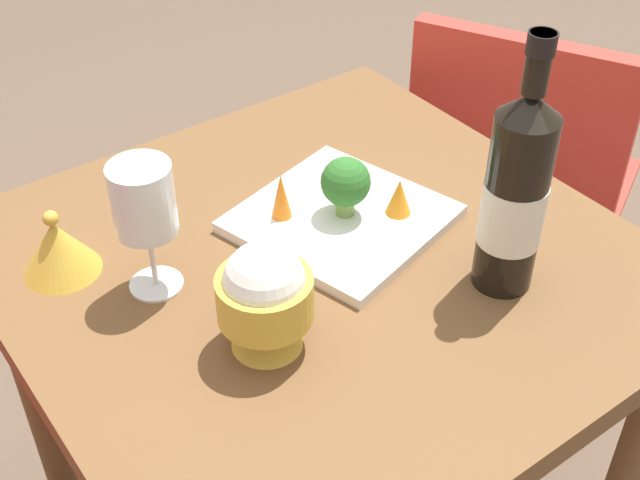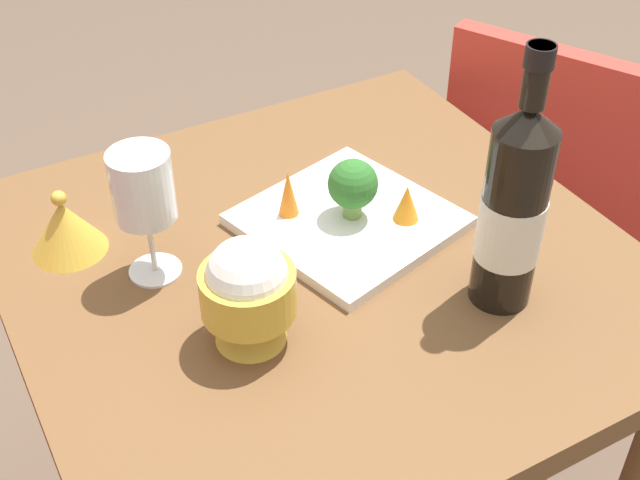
% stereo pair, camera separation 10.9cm
% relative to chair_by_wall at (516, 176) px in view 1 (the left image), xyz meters
% --- Properties ---
extents(dining_table, '(0.78, 0.78, 0.75)m').
position_rel_chair_by_wall_xyz_m(dining_table, '(0.62, 0.19, 0.12)').
color(dining_table, brown).
rests_on(dining_table, ground_plane).
extents(chair_by_wall, '(0.54, 0.54, 0.85)m').
position_rel_chair_by_wall_xyz_m(chair_by_wall, '(0.00, 0.00, 0.00)').
color(chair_by_wall, red).
rests_on(chair_by_wall, ground_plane).
extents(wine_bottle, '(0.08, 0.08, 0.34)m').
position_rel_chair_by_wall_xyz_m(wine_bottle, '(0.46, 0.36, 0.36)').
color(wine_bottle, black).
rests_on(wine_bottle, dining_table).
extents(wine_glass, '(0.08, 0.08, 0.18)m').
position_rel_chair_by_wall_xyz_m(wine_glass, '(0.82, 0.12, 0.35)').
color(wine_glass, white).
rests_on(wine_glass, dining_table).
extents(rice_bowl, '(0.11, 0.11, 0.14)m').
position_rel_chair_by_wall_xyz_m(rice_bowl, '(0.76, 0.28, 0.30)').
color(rice_bowl, gold).
rests_on(rice_bowl, dining_table).
extents(rice_bowl_lid, '(0.10, 0.10, 0.09)m').
position_rel_chair_by_wall_xyz_m(rice_bowl_lid, '(0.90, 0.02, 0.26)').
color(rice_bowl_lid, gold).
rests_on(rice_bowl_lid, dining_table).
extents(serving_plate, '(0.31, 0.31, 0.02)m').
position_rel_chair_by_wall_xyz_m(serving_plate, '(0.55, 0.15, 0.23)').
color(serving_plate, white).
rests_on(serving_plate, dining_table).
extents(broccoli_floret, '(0.07, 0.07, 0.09)m').
position_rel_chair_by_wall_xyz_m(broccoli_floret, '(0.55, 0.15, 0.29)').
color(broccoli_floret, '#729E4C').
rests_on(broccoli_floret, serving_plate).
extents(carrot_garnish_left, '(0.04, 0.04, 0.05)m').
position_rel_chair_by_wall_xyz_m(carrot_garnish_left, '(0.49, 0.19, 0.27)').
color(carrot_garnish_left, orange).
rests_on(carrot_garnish_left, serving_plate).
extents(carrot_garnish_right, '(0.03, 0.03, 0.07)m').
position_rel_chair_by_wall_xyz_m(carrot_garnish_right, '(0.62, 0.11, 0.28)').
color(carrot_garnish_right, orange).
rests_on(carrot_garnish_right, serving_plate).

